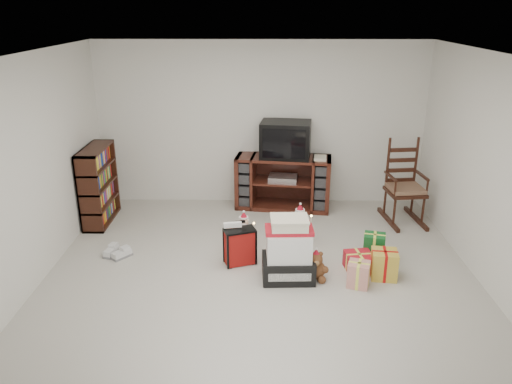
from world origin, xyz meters
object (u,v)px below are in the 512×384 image
(teddy_bear, at_px, (315,267))
(mrs_claus_figurine, at_px, (244,235))
(bookshelf, at_px, (99,186))
(crt_television, at_px, (286,140))
(rocking_chair, at_px, (404,192))
(gift_cluster, at_px, (370,263))
(red_suitcase, at_px, (240,246))
(gift_pile, at_px, (289,253))
(tv_stand, at_px, (283,182))
(santa_figurine, at_px, (299,229))
(sneaker_pair, at_px, (117,253))

(teddy_bear, distance_m, mrs_claus_figurine, 1.10)
(bookshelf, relative_size, crt_television, 1.39)
(rocking_chair, height_order, gift_cluster, rocking_chair)
(red_suitcase, xyz_separation_m, crt_television, (0.61, 1.83, 0.85))
(gift_pile, height_order, teddy_bear, gift_pile)
(rocking_chair, height_order, mrs_claus_figurine, rocking_chair)
(rocking_chair, bearing_deg, tv_stand, 158.65)
(gift_pile, height_order, red_suitcase, gift_pile)
(tv_stand, distance_m, gift_cluster, 2.26)
(rocking_chair, relative_size, crt_television, 1.57)
(teddy_bear, distance_m, gift_cluster, 0.66)
(gift_cluster, bearing_deg, bookshelf, 157.56)
(red_suitcase, bearing_deg, bookshelf, 129.01)
(santa_figurine, relative_size, mrs_claus_figurine, 1.06)
(red_suitcase, height_order, mrs_claus_figurine, mrs_claus_figurine)
(crt_television, bearing_deg, mrs_claus_figurine, -103.69)
(sneaker_pair, distance_m, crt_television, 2.92)
(red_suitcase, distance_m, teddy_bear, 0.95)
(mrs_claus_figurine, relative_size, crt_television, 0.68)
(red_suitcase, bearing_deg, sneaker_pair, 154.23)
(gift_pile, relative_size, gift_cluster, 0.82)
(rocking_chair, relative_size, red_suitcase, 2.33)
(crt_television, bearing_deg, teddy_bear, -75.27)
(bookshelf, relative_size, gift_pile, 1.49)
(gift_pile, xyz_separation_m, red_suitcase, (-0.57, 0.34, -0.09))
(bookshelf, distance_m, red_suitcase, 2.45)
(tv_stand, distance_m, rocking_chair, 1.79)
(gift_pile, distance_m, mrs_claus_figurine, 0.89)
(gift_pile, xyz_separation_m, sneaker_pair, (-2.13, 0.52, -0.28))
(tv_stand, height_order, santa_figurine, tv_stand)
(mrs_claus_figurine, bearing_deg, red_suitcase, -95.86)
(bookshelf, distance_m, rocking_chair, 4.39)
(bookshelf, xyz_separation_m, crt_television, (2.69, 0.55, 0.55))
(gift_pile, distance_m, red_suitcase, 0.67)
(tv_stand, height_order, gift_cluster, tv_stand)
(tv_stand, bearing_deg, bookshelf, -160.71)
(teddy_bear, xyz_separation_m, sneaker_pair, (-2.44, 0.53, -0.11))
(tv_stand, height_order, crt_television, crt_television)
(rocking_chair, bearing_deg, mrs_claus_figurine, -162.63)
(teddy_bear, bearing_deg, red_suitcase, 158.36)
(teddy_bear, bearing_deg, gift_pile, 178.45)
(teddy_bear, height_order, crt_television, crt_television)
(teddy_bear, relative_size, santa_figurine, 0.60)
(tv_stand, relative_size, gift_pile, 2.00)
(rocking_chair, height_order, sneaker_pair, rocking_chair)
(bookshelf, xyz_separation_m, mrs_claus_figurine, (2.11, -0.92, -0.33))
(mrs_claus_figurine, distance_m, crt_television, 1.81)
(bookshelf, bearing_deg, red_suitcase, -31.68)
(bookshelf, height_order, santa_figurine, bookshelf)
(bookshelf, relative_size, sneaker_pair, 2.95)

